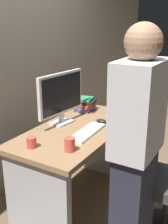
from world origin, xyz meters
TOP-DOWN VIEW (x-y plane):
  - ground_plane at (0.00, 0.00)m, footprint 9.00×9.00m
  - wall_back at (0.00, 0.75)m, footprint 6.40×0.10m
  - desk at (0.00, 0.00)m, footprint 1.32×0.65m
  - office_chair at (-0.00, -0.74)m, footprint 0.52×0.52m
  - person_at_desk at (-0.37, -0.65)m, footprint 0.40×0.24m
  - monitor at (0.01, 0.19)m, footprint 0.54×0.16m
  - keyboard at (-0.07, -0.12)m, footprint 0.44×0.15m
  - mouse at (0.20, -0.11)m, footprint 0.06×0.10m
  - cup_near_keyboard at (-0.41, -0.18)m, footprint 0.08×0.08m
  - cup_by_monitor at (-0.51, 0.10)m, footprint 0.07×0.07m
  - book_stack at (0.42, 0.18)m, footprint 0.23×0.21m

SIDE VIEW (x-z plane):
  - ground_plane at x=0.00m, z-range 0.00..0.00m
  - office_chair at x=0.00m, z-range -0.04..0.90m
  - desk at x=0.00m, z-range 0.14..0.89m
  - keyboard at x=-0.07m, z-range 0.75..0.77m
  - mouse at x=0.20m, z-range 0.75..0.79m
  - cup_by_monitor at x=-0.51m, z-range 0.75..0.84m
  - cup_near_keyboard at x=-0.41m, z-range 0.75..0.86m
  - book_stack at x=0.42m, z-range 0.75..0.89m
  - person_at_desk at x=-0.37m, z-range 0.02..1.66m
  - monitor at x=0.01m, z-range 0.78..1.24m
  - wall_back at x=0.00m, z-range 0.00..3.00m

